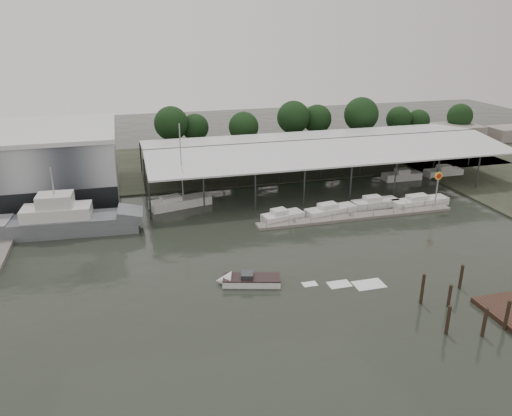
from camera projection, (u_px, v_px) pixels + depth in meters
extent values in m
plane|color=#232921|center=(272.00, 264.00, 54.99)|extent=(200.00, 200.00, 0.00)
cube|color=#3A3E2F|center=(207.00, 164.00, 92.91)|extent=(140.00, 30.00, 0.30)
cube|color=#AAAFB5|center=(32.00, 166.00, 73.53)|extent=(24.00, 20.00, 10.00)
cube|color=black|center=(25.00, 208.00, 65.50)|extent=(24.00, 0.30, 4.00)
cube|color=silver|center=(27.00, 131.00, 71.69)|extent=(24.50, 20.50, 0.60)
cube|color=#2E3133|center=(322.00, 139.00, 82.04)|extent=(58.00, 0.40, 0.30)
cylinder|color=#2E3133|center=(150.00, 201.00, 66.01)|extent=(0.24, 0.24, 5.50)
cylinder|color=#2E3133|center=(141.00, 158.00, 86.79)|extent=(0.24, 0.24, 5.50)
cylinder|color=#2E3133|center=(433.00, 138.00, 100.90)|extent=(0.24, 0.24, 5.50)
cube|color=slate|center=(1.00, 240.00, 60.26)|extent=(3.00, 18.00, 0.50)
cube|color=slate|center=(357.00, 217.00, 67.60)|extent=(28.00, 2.00, 0.40)
cylinder|color=#949699|center=(267.00, 225.00, 63.42)|extent=(0.10, 0.10, 1.20)
cylinder|color=#949699|center=(437.00, 202.00, 71.37)|extent=(0.10, 0.10, 1.20)
cube|color=#949699|center=(350.00, 214.00, 67.18)|extent=(0.30, 0.30, 0.70)
cylinder|color=#949699|center=(436.00, 193.00, 69.71)|extent=(0.16, 0.16, 5.00)
cylinder|color=yellow|center=(439.00, 176.00, 68.83)|extent=(1.10, 0.12, 1.10)
cylinder|color=red|center=(439.00, 176.00, 68.76)|extent=(0.70, 0.05, 0.70)
cube|color=gray|center=(455.00, 134.00, 108.32)|extent=(10.00, 8.00, 4.00)
cube|color=gray|center=(508.00, 134.00, 110.75)|extent=(8.00, 6.00, 3.00)
cube|color=slate|center=(68.00, 226.00, 62.78)|extent=(17.72, 5.48, 2.40)
cube|color=slate|center=(130.00, 214.00, 63.84)|extent=(3.59, 4.37, 1.83)
cube|color=silver|center=(57.00, 213.00, 61.96)|extent=(8.43, 4.13, 1.80)
cube|color=silver|center=(55.00, 200.00, 61.36)|extent=(4.39, 3.35, 1.61)
cylinder|color=#949699|center=(52.00, 182.00, 60.51)|extent=(0.18, 0.18, 3.50)
cube|color=#949699|center=(0.00, 221.00, 60.92)|extent=(2.37, 4.29, 0.15)
cube|color=white|center=(181.00, 203.00, 71.68)|extent=(9.12, 4.60, 1.40)
cube|color=silver|center=(171.00, 199.00, 70.73)|extent=(3.15, 2.41, 0.80)
cylinder|color=#949699|center=(181.00, 163.00, 69.78)|extent=(0.16, 0.16, 11.09)
cylinder|color=#949699|center=(172.00, 195.00, 70.67)|extent=(3.43, 0.95, 0.12)
cube|color=white|center=(252.00, 281.00, 50.62)|extent=(6.14, 3.50, 0.90)
cone|color=white|center=(224.00, 281.00, 50.65)|extent=(2.08, 2.36, 2.00)
cube|color=black|center=(252.00, 277.00, 50.48)|extent=(6.15, 3.56, 0.12)
cube|color=#2E3133|center=(247.00, 275.00, 50.39)|extent=(1.53, 1.67, 0.50)
cube|color=silver|center=(310.00, 284.00, 50.67)|extent=(2.30, 1.50, 0.04)
cube|color=silver|center=(339.00, 284.00, 50.64)|extent=(3.10, 2.00, 0.04)
cube|color=silver|center=(369.00, 284.00, 50.60)|extent=(3.90, 2.50, 0.04)
cube|color=white|center=(283.00, 217.00, 66.64)|extent=(5.97, 3.41, 1.10)
cube|color=silver|center=(279.00, 212.00, 66.23)|extent=(2.28, 2.01, 0.70)
cube|color=white|center=(331.00, 211.00, 68.71)|extent=(7.59, 3.47, 1.10)
cube|color=silver|center=(328.00, 206.00, 68.30)|extent=(2.80, 2.04, 0.70)
cube|color=white|center=(375.00, 204.00, 71.54)|extent=(6.95, 2.59, 1.10)
cube|color=silver|center=(372.00, 199.00, 71.13)|extent=(2.48, 1.74, 0.70)
cube|color=white|center=(420.00, 202.00, 72.04)|extent=(8.67, 2.70, 1.10)
cube|color=silver|center=(417.00, 197.00, 71.64)|extent=(3.08, 1.78, 0.70)
cylinder|color=#302418|center=(449.00, 299.00, 46.48)|extent=(0.32, 0.32, 2.86)
cylinder|color=#302418|center=(506.00, 318.00, 42.92)|extent=(0.32, 0.32, 3.43)
cylinder|color=#302418|center=(448.00, 323.00, 42.32)|extent=(0.32, 0.32, 3.31)
cylinder|color=#302418|center=(422.00, 292.00, 46.85)|extent=(0.32, 0.32, 3.70)
cylinder|color=#302418|center=(461.00, 279.00, 49.59)|extent=(0.32, 0.32, 3.19)
cylinder|color=#302418|center=(484.00, 325.00, 42.00)|extent=(0.32, 0.32, 3.31)
cylinder|color=black|center=(173.00, 145.00, 97.33)|extent=(0.50, 0.50, 4.69)
sphere|color=black|center=(171.00, 123.00, 95.84)|extent=(6.57, 6.57, 6.57)
cylinder|color=black|center=(196.00, 144.00, 99.49)|extent=(0.50, 0.50, 3.83)
sphere|color=black|center=(195.00, 127.00, 98.28)|extent=(5.37, 5.37, 5.37)
cylinder|color=black|center=(244.00, 146.00, 97.84)|extent=(0.50, 0.50, 4.16)
sphere|color=black|center=(244.00, 127.00, 96.52)|extent=(5.82, 5.82, 5.82)
cylinder|color=black|center=(293.00, 138.00, 102.75)|extent=(0.50, 0.50, 4.77)
sphere|color=black|center=(293.00, 117.00, 101.23)|extent=(6.68, 6.68, 6.68)
cylinder|color=black|center=(316.00, 137.00, 104.61)|extent=(0.50, 0.50, 4.26)
sphere|color=black|center=(317.00, 119.00, 103.26)|extent=(5.97, 5.97, 5.97)
cylinder|color=black|center=(360.00, 136.00, 103.82)|extent=(0.50, 0.50, 5.03)
sphere|color=black|center=(361.00, 115.00, 102.22)|extent=(7.04, 7.04, 7.04)
cylinder|color=black|center=(397.00, 135.00, 107.61)|extent=(0.50, 0.50, 3.85)
sphere|color=black|center=(399.00, 119.00, 106.39)|extent=(5.39, 5.39, 5.39)
cylinder|color=black|center=(417.00, 135.00, 108.39)|extent=(0.50, 0.50, 3.48)
sphere|color=black|center=(418.00, 121.00, 107.29)|extent=(4.87, 4.87, 4.87)
cylinder|color=black|center=(458.00, 132.00, 110.45)|extent=(0.50, 0.50, 3.90)
sphere|color=black|center=(460.00, 116.00, 109.22)|extent=(5.45, 5.45, 5.45)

